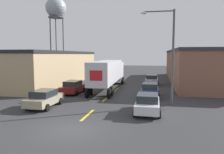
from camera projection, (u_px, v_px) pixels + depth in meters
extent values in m
plane|color=#333335|center=(71.00, 130.00, 13.57)|extent=(160.00, 160.00, 0.00)
cube|color=yellow|center=(88.00, 115.00, 16.87)|extent=(0.20, 3.19, 0.01)
cube|color=yellow|center=(106.00, 99.00, 23.09)|extent=(0.20, 3.19, 0.01)
cube|color=yellow|center=(117.00, 89.00, 29.31)|extent=(0.20, 3.19, 0.01)
cube|color=tan|center=(49.00, 68.00, 35.39)|extent=(8.40, 23.11, 4.79)
cube|color=#232326|center=(49.00, 52.00, 35.12)|extent=(8.60, 23.31, 0.40)
cube|color=brown|center=(202.00, 67.00, 36.90)|extent=(10.38, 28.66, 5.06)
cube|color=#333338|center=(203.00, 51.00, 36.61)|extent=(10.58, 28.86, 0.40)
cube|color=silver|center=(115.00, 71.00, 35.15)|extent=(2.38, 2.83, 2.86)
cube|color=silver|center=(107.00, 71.00, 27.95)|extent=(2.73, 11.28, 2.66)
cube|color=red|center=(96.00, 76.00, 22.44)|extent=(1.34, 0.07, 1.06)
cylinder|color=black|center=(123.00, 80.00, 35.44)|extent=(0.31, 1.08, 1.07)
cylinder|color=black|center=(108.00, 80.00, 35.85)|extent=(0.31, 1.08, 1.07)
cylinder|color=black|center=(122.00, 81.00, 34.35)|extent=(0.31, 1.08, 1.07)
cylinder|color=black|center=(107.00, 80.00, 34.76)|extent=(0.31, 1.08, 1.07)
cylinder|color=black|center=(111.00, 91.00, 24.60)|extent=(0.31, 1.08, 1.07)
cylinder|color=black|center=(90.00, 91.00, 25.02)|extent=(0.31, 1.08, 1.07)
cylinder|color=black|center=(109.00, 93.00, 23.23)|extent=(0.31, 1.08, 1.07)
cylinder|color=black|center=(87.00, 93.00, 23.64)|extent=(0.31, 1.08, 1.07)
cube|color=navy|center=(150.00, 91.00, 23.98)|extent=(1.83, 4.22, 0.67)
cube|color=#23282D|center=(150.00, 86.00, 23.79)|extent=(1.61, 2.19, 0.58)
cylinder|color=black|center=(158.00, 92.00, 25.11)|extent=(0.22, 0.61, 0.61)
cylinder|color=black|center=(142.00, 92.00, 25.47)|extent=(0.22, 0.61, 0.61)
cylinder|color=black|center=(158.00, 97.00, 22.56)|extent=(0.22, 0.61, 0.61)
cylinder|color=black|center=(141.00, 96.00, 22.92)|extent=(0.22, 0.61, 0.61)
cube|color=#B2B2B7|center=(152.00, 81.00, 33.62)|extent=(1.83, 4.22, 0.67)
cube|color=#23282D|center=(152.00, 77.00, 33.44)|extent=(1.61, 2.19, 0.58)
cylinder|color=black|center=(158.00, 82.00, 34.75)|extent=(0.22, 0.61, 0.61)
cylinder|color=black|center=(146.00, 82.00, 35.11)|extent=(0.22, 0.61, 0.61)
cylinder|color=black|center=(158.00, 84.00, 32.21)|extent=(0.22, 0.61, 0.61)
cylinder|color=black|center=(145.00, 84.00, 32.56)|extent=(0.22, 0.61, 0.61)
cube|color=tan|center=(45.00, 100.00, 19.36)|extent=(1.83, 4.22, 0.67)
cube|color=#23282D|center=(44.00, 93.00, 19.18)|extent=(1.61, 2.19, 0.58)
cylinder|color=black|center=(61.00, 101.00, 20.49)|extent=(0.22, 0.61, 0.61)
cylinder|color=black|center=(43.00, 100.00, 20.85)|extent=(0.22, 0.61, 0.61)
cylinder|color=black|center=(47.00, 108.00, 17.95)|extent=(0.22, 0.61, 0.61)
cylinder|color=black|center=(27.00, 107.00, 18.30)|extent=(0.22, 0.61, 0.61)
cube|color=maroon|center=(73.00, 88.00, 26.06)|extent=(1.83, 4.22, 0.67)
cube|color=#23282D|center=(73.00, 83.00, 25.87)|extent=(1.61, 2.19, 0.58)
cylinder|color=black|center=(84.00, 90.00, 27.19)|extent=(0.22, 0.61, 0.61)
cylinder|color=black|center=(70.00, 89.00, 27.55)|extent=(0.22, 0.61, 0.61)
cylinder|color=black|center=(77.00, 93.00, 24.64)|extent=(0.22, 0.61, 0.61)
cylinder|color=black|center=(62.00, 93.00, 25.00)|extent=(0.22, 0.61, 0.61)
cube|color=silver|center=(148.00, 105.00, 17.43)|extent=(1.83, 4.22, 0.67)
cube|color=#23282D|center=(148.00, 98.00, 17.24)|extent=(1.61, 2.19, 0.58)
cylinder|color=black|center=(159.00, 106.00, 18.56)|extent=(0.22, 0.61, 0.61)
cylinder|color=black|center=(137.00, 105.00, 18.91)|extent=(0.22, 0.61, 0.61)
cylinder|color=black|center=(159.00, 114.00, 16.01)|extent=(0.22, 0.61, 0.61)
cylinder|color=black|center=(135.00, 113.00, 16.36)|extent=(0.22, 0.61, 0.61)
cylinder|color=#47474C|center=(63.00, 45.00, 57.16)|extent=(0.28, 0.28, 14.48)
cylinder|color=#47474C|center=(56.00, 45.00, 59.28)|extent=(0.28, 0.28, 14.48)
cylinder|color=#47474C|center=(51.00, 44.00, 56.14)|extent=(0.28, 0.28, 14.48)
cylinder|color=#4C4C51|center=(56.00, 17.00, 56.80)|extent=(4.00, 4.00, 0.30)
sphere|color=#939EA8|center=(56.00, 8.00, 56.55)|extent=(5.32, 5.32, 5.32)
cylinder|color=#4C4C51|center=(173.00, 58.00, 19.52)|extent=(0.20, 0.20, 8.63)
cylinder|color=#4C4C51|center=(159.00, 11.00, 19.35)|extent=(2.67, 0.11, 0.11)
ellipsoid|color=silver|center=(144.00, 13.00, 19.63)|extent=(0.56, 0.32, 0.22)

